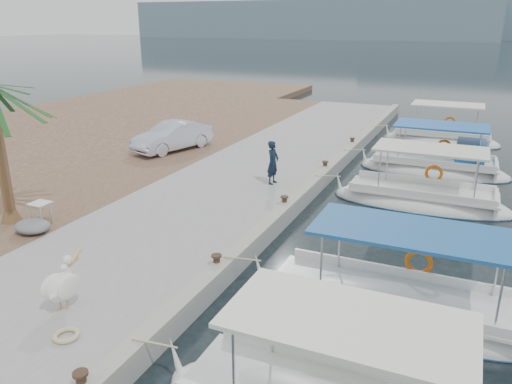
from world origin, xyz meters
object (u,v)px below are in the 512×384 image
Objects in this scene: fishing_caique_d at (435,169)px; parked_car at (172,136)px; pelican at (62,285)px; fishing_caique_c at (420,202)px; fishing_caique_e at (441,141)px; fishing_caique_b at (397,312)px; fisherman at (273,163)px.

fishing_caique_d is 1.57× the size of parked_car.
fishing_caique_d is 4.60× the size of pelican.
fishing_caique_d is (0.13, 4.67, 0.07)m from fishing_caique_c.
fishing_caique_e is at bearing 92.32° from fishing_caique_d.
fishing_caique_b is 1.11× the size of fishing_caique_c.
fisherman is (-5.39, -12.25, 1.23)m from fishing_caique_e.
pelican is (-6.76, -3.43, 0.95)m from fishing_caique_b.
fishing_caique_d reaches higher than pelican.
fishing_caique_d is at bearing -38.36° from fisherman.
fishing_caique_e is 4.39× the size of pelican.
fishing_caique_b is at bearing -88.49° from fishing_caique_e.
fishing_caique_e is 1.50× the size of parked_car.
fishing_caique_d is at bearing 68.01° from pelican.
fishing_caique_e reaches higher than pelican.
fishing_caique_b and fishing_caique_e have the same top height.
fishing_caique_e is at bearing -18.29° from fisherman.
fishing_caique_d is (-0.24, 12.71, 0.07)m from fishing_caique_b.
fishing_caique_c is 13.16m from pelican.
fishing_caique_d is at bearing -87.68° from fishing_caique_e.
parked_car is at bearing -142.20° from fishing_caique_e.
fishing_caique_c is 5.78m from fisherman.
pelican is 10.30m from fisherman.
pelican is at bearing -111.99° from fishing_caique_d.
fishing_caique_b is 4.28× the size of fisherman.
pelican is at bearing -119.13° from fishing_caique_c.
fishing_caique_e is 15.15m from parked_car.
parked_car is (-6.55, 2.99, -0.16)m from fisherman.
fisherman is at bearing 85.13° from pelican.
pelican is at bearing -105.55° from fishing_caique_e.
fishing_caique_b is at bearing -20.95° from parked_car.
fishing_caique_c is 4.57× the size of pelican.
fishing_caique_c is at bearing -72.17° from fisherman.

